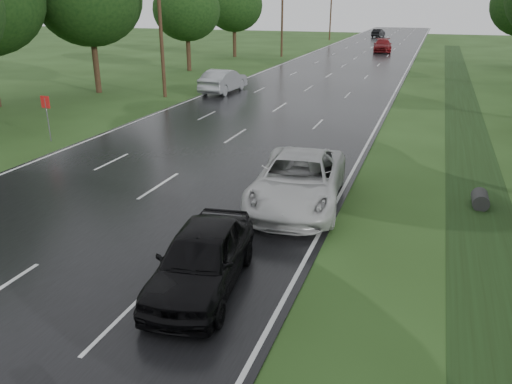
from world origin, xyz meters
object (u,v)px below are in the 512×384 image
at_px(road_sign, 46,109).
at_px(white_pickup, 298,180).
at_px(dark_sedan, 202,258).
at_px(silver_sedan, 223,81).

relative_size(road_sign, white_pickup, 0.37).
xyz_separation_m(white_pickup, dark_sedan, (-0.82, -6.01, -0.07)).
height_order(road_sign, silver_sedan, road_sign).
relative_size(dark_sedan, silver_sedan, 0.88).
height_order(white_pickup, dark_sedan, white_pickup).
xyz_separation_m(road_sign, dark_sedan, (13.18, -10.00, -0.81)).
height_order(road_sign, dark_sedan, road_sign).
bearing_deg(dark_sedan, silver_sedan, 104.22).
distance_m(dark_sedan, silver_sedan, 28.13).
bearing_deg(white_pickup, silver_sedan, 113.22).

